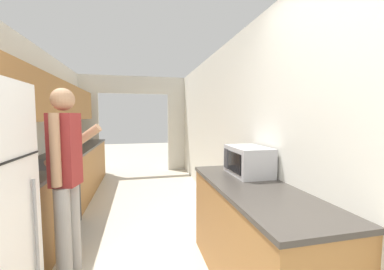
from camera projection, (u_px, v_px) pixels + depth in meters
The scene contains 9 objects.
wall_left at pixel (28, 118), 3.03m from camera, with size 0.38×7.85×2.50m.
wall_right at pixel (233, 132), 3.21m from camera, with size 0.06×7.85×2.50m.
wall_far_with_doorway at pixel (134, 117), 6.15m from camera, with size 3.06×0.06×2.50m.
counter_left at pixel (71, 177), 3.96m from camera, with size 0.62×4.29×0.89m.
counter_right at pixel (254, 238), 1.98m from camera, with size 0.62×1.65×0.89m.
range_oven at pixel (45, 200), 2.86m from camera, with size 0.66×0.79×1.03m.
person at pixel (66, 178), 2.09m from camera, with size 0.55×0.43×1.71m.
microwave at pixel (248, 161), 2.31m from camera, with size 0.34×0.49×0.28m.
knife at pixel (53, 157), 3.29m from camera, with size 0.10×0.34×0.02m.
Camera 1 is at (0.10, -0.87, 1.47)m, focal length 22.00 mm.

